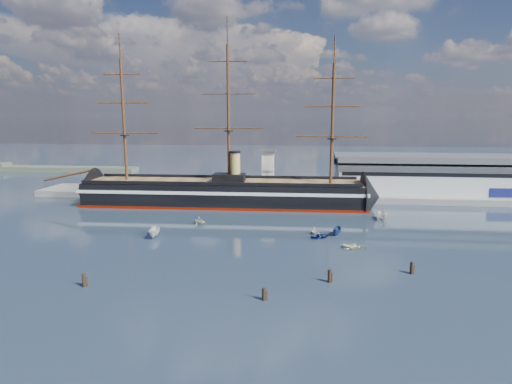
# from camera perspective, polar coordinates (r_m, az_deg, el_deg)

# --- Properties ---
(ground) EXTENTS (600.00, 600.00, 0.00)m
(ground) POSITION_cam_1_polar(r_m,az_deg,el_deg) (117.60, -1.23, -3.86)
(ground) COLOR #293745
(ground) RESTS_ON ground
(quay) EXTENTS (180.00, 18.00, 2.00)m
(quay) POSITION_cam_1_polar(r_m,az_deg,el_deg) (151.87, 4.31, -0.69)
(quay) COLOR slate
(quay) RESTS_ON ground
(warehouse) EXTENTS (63.00, 21.00, 11.60)m
(warehouse) POSITION_cam_1_polar(r_m,az_deg,el_deg) (160.29, 21.82, 2.07)
(warehouse) COLOR #B7BABC
(warehouse) RESTS_ON ground
(quay_tower) EXTENTS (5.00, 5.00, 15.00)m
(quay_tower) POSITION_cam_1_polar(r_m,az_deg,el_deg) (147.79, 1.60, 2.87)
(quay_tower) COLOR silver
(quay_tower) RESTS_ON ground
(shoreline) EXTENTS (120.00, 10.00, 4.00)m
(shoreline) POSITION_cam_1_polar(r_m,az_deg,el_deg) (260.51, -30.07, 2.82)
(shoreline) COLOR #3F4C38
(shoreline) RESTS_ON ground
(warship) EXTENTS (113.06, 18.30, 53.94)m
(warship) POSITION_cam_1_polar(r_m,az_deg,el_deg) (138.02, -5.11, -0.09)
(warship) COLOR black
(warship) RESTS_ON ground
(motorboat_a) EXTENTS (7.31, 3.63, 2.80)m
(motorboat_a) POSITION_cam_1_polar(r_m,az_deg,el_deg) (104.99, -13.37, -5.87)
(motorboat_a) COLOR silver
(motorboat_a) RESTS_ON ground
(motorboat_b) EXTENTS (2.26, 3.03, 1.32)m
(motorboat_b) POSITION_cam_1_polar(r_m,az_deg,el_deg) (102.72, 8.62, -6.06)
(motorboat_b) COLOR navy
(motorboat_b) RESTS_ON ground
(motorboat_c) EXTENTS (5.81, 3.36, 2.19)m
(motorboat_c) POSITION_cam_1_polar(r_m,az_deg,el_deg) (105.92, 10.75, -5.62)
(motorboat_c) COLOR navy
(motorboat_c) RESTS_ON ground
(motorboat_d) EXTENTS (5.65, 6.61, 2.26)m
(motorboat_d) POSITION_cam_1_polar(r_m,az_deg,el_deg) (114.92, -7.53, -4.28)
(motorboat_d) COLOR beige
(motorboat_d) RESTS_ON ground
(motorboat_e) EXTENTS (1.86, 3.38, 1.49)m
(motorboat_e) POSITION_cam_1_polar(r_m,az_deg,el_deg) (95.80, 13.05, -7.41)
(motorboat_e) COLOR beige
(motorboat_e) RESTS_ON ground
(motorboat_f) EXTENTS (7.17, 2.74, 2.85)m
(motorboat_f) POSITION_cam_1_polar(r_m,az_deg,el_deg) (123.58, 16.52, -3.60)
(motorboat_f) COLOR silver
(motorboat_f) RESTS_ON ground
(motorboat_g) EXTENTS (5.28, 2.90, 1.84)m
(motorboat_g) POSITION_cam_1_polar(r_m,az_deg,el_deg) (105.99, 7.75, -5.53)
(motorboat_g) COLOR beige
(motorboat_g) RESTS_ON ground
(piling_near_left) EXTENTS (0.64, 0.64, 3.04)m
(piling_near_left) POSITION_cam_1_polar(r_m,az_deg,el_deg) (79.36, -21.91, -11.63)
(piling_near_left) COLOR black
(piling_near_left) RESTS_ON ground
(piling_near_mid) EXTENTS (0.64, 0.64, 2.74)m
(piling_near_mid) POSITION_cam_1_polar(r_m,az_deg,el_deg) (68.95, 1.06, -14.23)
(piling_near_mid) COLOR black
(piling_near_mid) RESTS_ON ground
(piling_near_right) EXTENTS (0.64, 0.64, 3.07)m
(piling_near_right) POSITION_cam_1_polar(r_m,az_deg,el_deg) (76.70, 9.75, -11.79)
(piling_near_right) COLOR black
(piling_near_right) RESTS_ON ground
(piling_far_right) EXTENTS (0.64, 0.64, 2.97)m
(piling_far_right) POSITION_cam_1_polar(r_m,az_deg,el_deg) (84.36, 20.00, -10.21)
(piling_far_right) COLOR black
(piling_far_right) RESTS_ON ground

